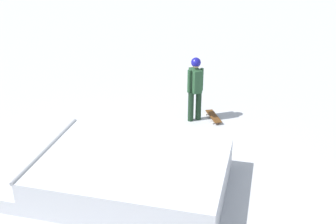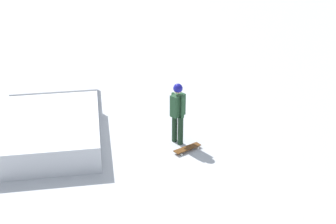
{
  "view_description": "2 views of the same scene",
  "coord_description": "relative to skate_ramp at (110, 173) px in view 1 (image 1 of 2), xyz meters",
  "views": [
    {
      "loc": [
        -3.34,
        6.81,
        5.06
      ],
      "look_at": [
        -0.12,
        -1.38,
        0.9
      ],
      "focal_mm": 45.9,
      "sensor_mm": 36.0,
      "label": 1
    },
    {
      "loc": [
        -11.09,
        -2.37,
        6.09
      ],
      "look_at": [
        -0.41,
        -2.7,
        1.0
      ],
      "focal_mm": 48.49,
      "sensor_mm": 36.0,
      "label": 2
    }
  ],
  "objects": [
    {
      "name": "ground_plane",
      "position": [
        -0.36,
        -0.54,
        -0.32
      ],
      "size": [
        60.0,
        60.0,
        0.0
      ],
      "primitive_type": "plane",
      "color": "#B7BABF"
    },
    {
      "name": "skate_ramp",
      "position": [
        0.0,
        0.0,
        0.0
      ],
      "size": [
        5.7,
        3.29,
        0.74
      ],
      "rotation": [
        0.0,
        0.0,
        0.13
      ],
      "color": "silver",
      "rests_on": "ground"
    },
    {
      "name": "skater",
      "position": [
        -0.62,
        -3.5,
        0.69
      ],
      "size": [
        0.42,
        0.43,
        1.73
      ],
      "rotation": [
        0.0,
        0.0,
        2.32
      ],
      "color": "black",
      "rests_on": "ground"
    },
    {
      "name": "skateboard",
      "position": [
        -1.07,
        -3.74,
        -0.24
      ],
      "size": [
        0.62,
        0.77,
        0.09
      ],
      "rotation": [
        0.0,
        0.0,
        2.18
      ],
      "color": "#593314",
      "rests_on": "ground"
    }
  ]
}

